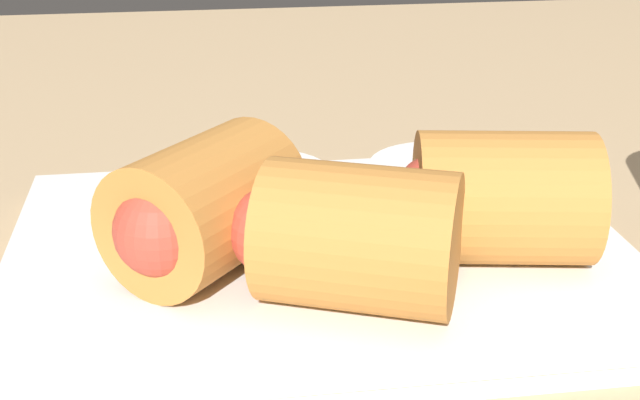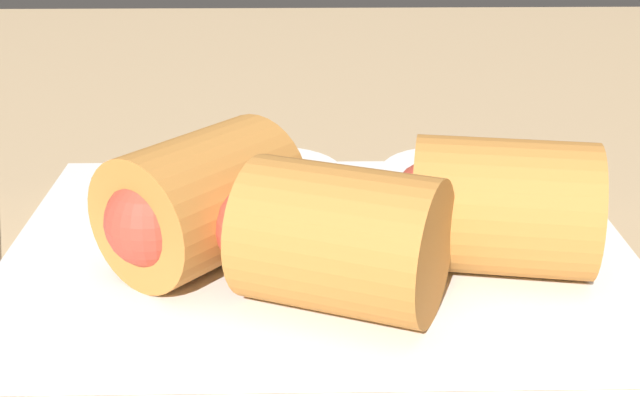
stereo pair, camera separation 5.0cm
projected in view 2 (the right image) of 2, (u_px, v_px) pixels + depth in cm
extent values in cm
cube|color=tan|center=(269.00, 291.00, 44.03)|extent=(180.00, 140.00, 2.00)
cube|color=white|center=(320.00, 263.00, 43.32)|extent=(28.80, 22.61, 1.20)
cube|color=white|center=(320.00, 250.00, 43.03)|extent=(29.96, 23.52, 0.30)
cylinder|color=#B77533|center=(202.00, 200.00, 40.44)|extent=(9.80, 10.05, 6.13)
sphere|color=#B23D2D|center=(151.00, 222.00, 38.21)|extent=(3.98, 3.98, 3.98)
cylinder|color=#B77533|center=(503.00, 207.00, 39.71)|extent=(8.90, 7.40, 6.13)
sphere|color=#B23D2D|center=(434.00, 203.00, 40.14)|extent=(3.98, 3.98, 3.98)
cylinder|color=#B77533|center=(342.00, 239.00, 36.57)|extent=(9.72, 8.72, 6.13)
sphere|color=#B23D2D|center=(274.00, 228.00, 37.60)|extent=(3.98, 3.98, 3.98)
cylinder|color=white|center=(278.00, 192.00, 46.35)|extent=(7.49, 7.49, 2.38)
cylinder|color=#477038|center=(278.00, 174.00, 45.97)|extent=(6.14, 6.14, 0.43)
cylinder|color=white|center=(453.00, 192.00, 46.36)|extent=(7.49, 7.49, 2.38)
cylinder|color=maroon|center=(454.00, 174.00, 45.98)|extent=(6.14, 6.14, 0.43)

